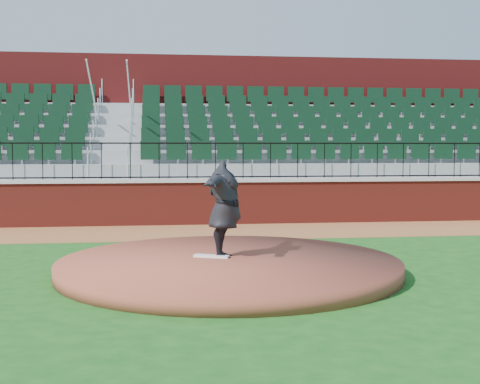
% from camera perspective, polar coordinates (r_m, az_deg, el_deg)
% --- Properties ---
extents(ground, '(90.00, 90.00, 0.00)m').
position_cam_1_polar(ground, '(11.53, 0.95, -6.98)').
color(ground, '#174F16').
rests_on(ground, ground).
extents(warning_track, '(34.00, 3.20, 0.01)m').
position_cam_1_polar(warning_track, '(16.82, -1.68, -3.48)').
color(warning_track, brown).
rests_on(warning_track, ground).
extents(field_wall, '(34.00, 0.35, 1.20)m').
position_cam_1_polar(field_wall, '(18.34, -2.17, -0.99)').
color(field_wall, maroon).
rests_on(field_wall, ground).
extents(wall_cap, '(34.00, 0.45, 0.10)m').
position_cam_1_polar(wall_cap, '(18.29, -2.18, 1.04)').
color(wall_cap, '#B7B7B7').
rests_on(wall_cap, field_wall).
extents(wall_railing, '(34.00, 0.05, 1.00)m').
position_cam_1_polar(wall_railing, '(18.27, -2.18, 2.76)').
color(wall_railing, black).
rests_on(wall_railing, wall_cap).
extents(seating_stands, '(34.00, 5.10, 4.60)m').
position_cam_1_polar(seating_stands, '(20.99, -2.85, 4.28)').
color(seating_stands, gray).
rests_on(seating_stands, ground).
extents(concourse_wall, '(34.00, 0.50, 5.50)m').
position_cam_1_polar(concourse_wall, '(23.78, -3.38, 5.33)').
color(concourse_wall, maroon).
rests_on(concourse_wall, ground).
extents(pitchers_mound, '(5.93, 5.93, 0.25)m').
position_cam_1_polar(pitchers_mound, '(11.29, -0.97, -6.57)').
color(pitchers_mound, brown).
rests_on(pitchers_mound, ground).
extents(pitching_rubber, '(0.64, 0.38, 0.04)m').
position_cam_1_polar(pitching_rubber, '(11.45, -2.55, -5.68)').
color(pitching_rubber, white).
rests_on(pitching_rubber, pitchers_mound).
extents(pitcher, '(1.14, 2.17, 1.70)m').
position_cam_1_polar(pitcher, '(11.40, -1.38, -1.51)').
color(pitcher, black).
rests_on(pitcher, pitchers_mound).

